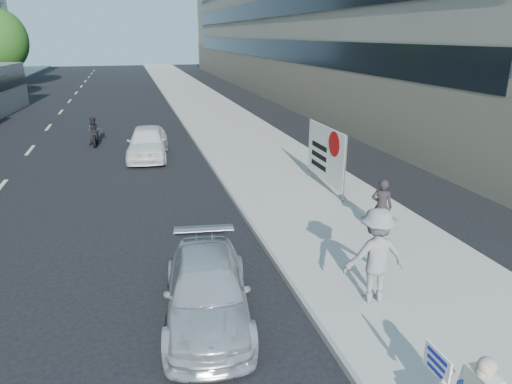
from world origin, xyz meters
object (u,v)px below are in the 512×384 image
object	(u,v)px
protest_banner	(326,154)
white_sedan_near	(148,142)
parked_sedan	(207,290)
pedestrian_woman	(381,207)
motorcycle	(95,132)
jogger	(376,256)

from	to	relation	value
protest_banner	white_sedan_near	distance (m)	8.76
white_sedan_near	parked_sedan	bearing A→B (deg)	-81.57
pedestrian_woman	motorcycle	xyz separation A→B (m)	(-8.15, 13.94, -0.28)
parked_sedan	motorcycle	xyz separation A→B (m)	(-2.97, 16.35, 0.06)
protest_banner	parked_sedan	distance (m)	8.35
pedestrian_woman	motorcycle	world-z (taller)	pedestrian_woman
pedestrian_woman	motorcycle	size ratio (longest dim) A/B	0.75
pedestrian_woman	parked_sedan	xyz separation A→B (m)	(-5.18, -2.41, -0.34)
motorcycle	pedestrian_woman	bearing A→B (deg)	-58.00
pedestrian_woman	parked_sedan	bearing A→B (deg)	60.39
jogger	parked_sedan	size ratio (longest dim) A/B	0.50
pedestrian_woman	white_sedan_near	distance (m)	11.99
white_sedan_near	motorcycle	xyz separation A→B (m)	(-2.47, 3.39, -0.08)
parked_sedan	white_sedan_near	xyz separation A→B (m)	(-0.50, 12.96, 0.14)
pedestrian_woman	motorcycle	bearing A→B (deg)	-24.26
protest_banner	motorcycle	distance (m)	12.93
protest_banner	parked_sedan	world-z (taller)	protest_banner
pedestrian_woman	protest_banner	distance (m)	4.04
jogger	motorcycle	distance (m)	18.03
motorcycle	white_sedan_near	bearing A→B (deg)	-52.24
protest_banner	motorcycle	xyz separation A→B (m)	(-8.25, 9.93, -0.76)
protest_banner	white_sedan_near	xyz separation A→B (m)	(-5.78, 6.54, -0.68)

